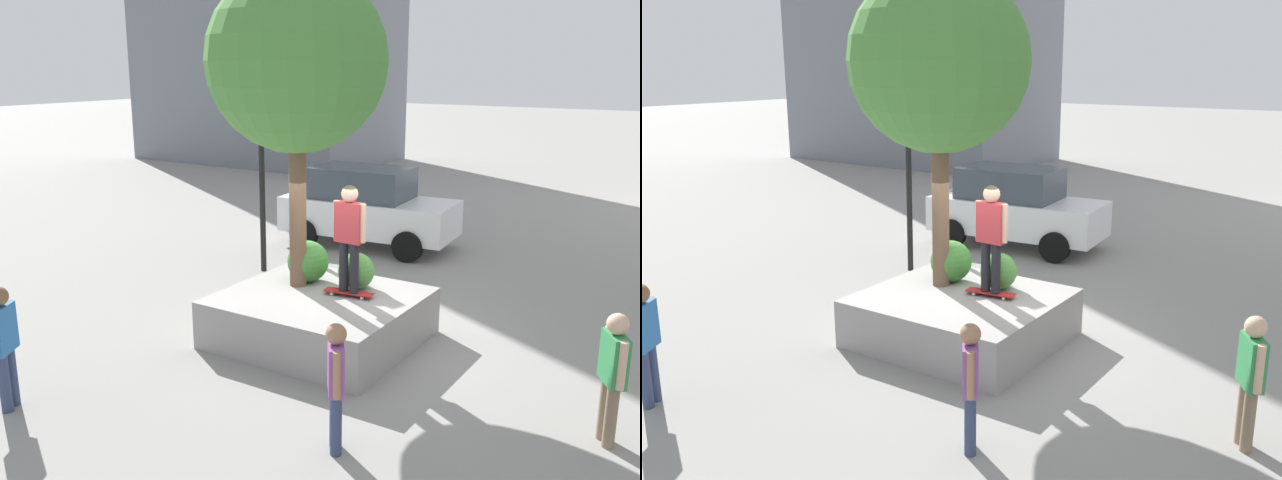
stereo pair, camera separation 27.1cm
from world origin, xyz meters
The scene contains 12 objects.
ground_plane centered at (0.00, 0.00, 0.00)m, with size 120.00×120.00×0.00m, color gray.
planter_ledge centered at (-0.37, -0.38, 0.39)m, with size 2.95×2.73×0.77m, color gray.
plaza_tree centered at (-0.94, -0.16, 4.35)m, with size 2.83×2.83×5.02m.
boxwood_shrub centered at (-0.92, 0.10, 1.12)m, with size 0.70×0.70×0.70m, color #3D7A33.
hedge_clump centered at (-0.05, 0.19, 1.07)m, with size 0.60×0.60×0.60m, color #4C8C3D.
skateboard centered at (0.04, -0.19, 0.83)m, with size 0.82×0.33×0.07m.
skateboarder centered at (0.04, -0.19, 1.83)m, with size 0.58×0.26×1.70m.
police_car centered at (-2.61, 5.19, 0.98)m, with size 4.27×2.23×1.92m.
traffic_light_median centered at (-3.45, 2.18, 2.94)m, with size 0.37×0.34×4.29m.
bystander_watching centered at (1.54, -3.02, 0.90)m, with size 0.38×0.45×1.56m.
pedestrian_crossing centered at (4.13, -1.16, 0.94)m, with size 0.38×0.48×1.62m.
passerby_with_bag centered at (-2.54, -4.44, 0.96)m, with size 0.38×0.50×1.66m.
Camera 1 is at (5.22, -9.09, 4.36)m, focal length 38.59 mm.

